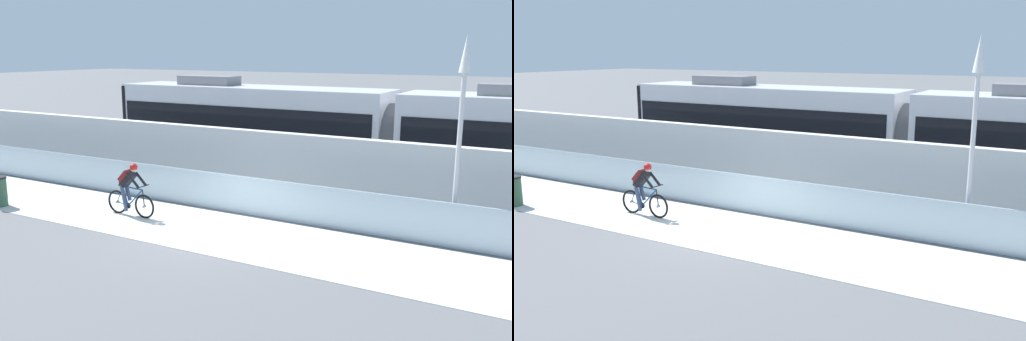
% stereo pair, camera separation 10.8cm
% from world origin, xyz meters
% --- Properties ---
extents(ground_plane, '(200.00, 200.00, 0.00)m').
position_xyz_m(ground_plane, '(0.00, 0.00, 0.00)').
color(ground_plane, slate).
extents(bike_path_deck, '(32.00, 3.20, 0.01)m').
position_xyz_m(bike_path_deck, '(0.00, 0.00, 0.01)').
color(bike_path_deck, silver).
rests_on(bike_path_deck, ground).
extents(glass_parapet, '(32.00, 0.05, 1.15)m').
position_xyz_m(glass_parapet, '(0.00, 1.85, 0.57)').
color(glass_parapet, silver).
rests_on(glass_parapet, ground).
extents(concrete_barrier_wall, '(32.00, 0.36, 2.26)m').
position_xyz_m(concrete_barrier_wall, '(0.00, 3.65, 1.13)').
color(concrete_barrier_wall, silver).
rests_on(concrete_barrier_wall, ground).
extents(tram_rail_near, '(32.00, 0.08, 0.01)m').
position_xyz_m(tram_rail_near, '(0.00, 6.13, 0.00)').
color(tram_rail_near, '#595654').
rests_on(tram_rail_near, ground).
extents(tram_rail_far, '(32.00, 0.08, 0.01)m').
position_xyz_m(tram_rail_far, '(0.00, 7.57, 0.00)').
color(tram_rail_far, '#595654').
rests_on(tram_rail_far, ground).
extents(tram, '(22.56, 2.54, 3.81)m').
position_xyz_m(tram, '(3.04, 6.85, 1.89)').
color(tram, silver).
rests_on(tram, ground).
extents(cyclist_on_bike, '(1.77, 0.58, 1.61)m').
position_xyz_m(cyclist_on_bike, '(-2.89, -0.00, 0.80)').
color(cyclist_on_bike, black).
rests_on(cyclist_on_bike, ground).
extents(lamp_post_antenna, '(0.28, 0.28, 5.20)m').
position_xyz_m(lamp_post_antenna, '(5.89, 2.15, 3.29)').
color(lamp_post_antenna, gray).
rests_on(lamp_post_antenna, ground).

